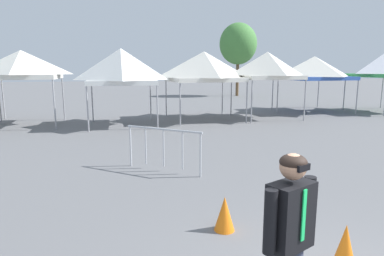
{
  "coord_description": "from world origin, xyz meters",
  "views": [
    {
      "loc": [
        -2.17,
        -1.97,
        2.48
      ],
      "look_at": [
        -0.29,
        4.38,
        1.3
      ],
      "focal_mm": 30.91,
      "sensor_mm": 36.0,
      "label": 1
    }
  ],
  "objects_px": {
    "tree_behind_tents_right": "(238,44)",
    "crowd_barrier_near_person": "(163,141)",
    "canopy_tent_right_of_center": "(267,66)",
    "canopy_tent_left_of_center": "(22,65)",
    "canopy_tent_center": "(204,67)",
    "traffic_cone_lot_center": "(225,214)",
    "traffic_cone_near_barrier": "(345,249)",
    "canopy_tent_far_right": "(121,66)",
    "canopy_tent_far_left": "(314,68)",
    "person_foreground": "(289,235)"
  },
  "relations": [
    {
      "from": "tree_behind_tents_right",
      "to": "crowd_barrier_near_person",
      "type": "height_order",
      "value": "tree_behind_tents_right"
    },
    {
      "from": "canopy_tent_right_of_center",
      "to": "canopy_tent_left_of_center",
      "type": "bearing_deg",
      "value": 175.56
    },
    {
      "from": "tree_behind_tents_right",
      "to": "canopy_tent_center",
      "type": "bearing_deg",
      "value": -120.42
    },
    {
      "from": "tree_behind_tents_right",
      "to": "traffic_cone_lot_center",
      "type": "xyz_separation_m",
      "value": [
        -11.05,
        -24.16,
        -4.48
      ]
    },
    {
      "from": "crowd_barrier_near_person",
      "to": "traffic_cone_lot_center",
      "type": "bearing_deg",
      "value": -84.97
    },
    {
      "from": "crowd_barrier_near_person",
      "to": "traffic_cone_near_barrier",
      "type": "bearing_deg",
      "value": -74.74
    },
    {
      "from": "canopy_tent_left_of_center",
      "to": "canopy_tent_far_right",
      "type": "relative_size",
      "value": 0.97
    },
    {
      "from": "tree_behind_tents_right",
      "to": "crowd_barrier_near_person",
      "type": "xyz_separation_m",
      "value": [
        -11.34,
        -20.9,
        -4.0
      ]
    },
    {
      "from": "traffic_cone_lot_center",
      "to": "traffic_cone_near_barrier",
      "type": "xyz_separation_m",
      "value": [
        1.0,
        -1.44,
        0.04
      ]
    },
    {
      "from": "canopy_tent_right_of_center",
      "to": "canopy_tent_far_left",
      "type": "distance_m",
      "value": 4.25
    },
    {
      "from": "person_foreground",
      "to": "traffic_cone_lot_center",
      "type": "height_order",
      "value": "person_foreground"
    },
    {
      "from": "canopy_tent_far_left",
      "to": "traffic_cone_lot_center",
      "type": "xyz_separation_m",
      "value": [
        -10.53,
        -12.24,
        -2.27
      ]
    },
    {
      "from": "canopy_tent_center",
      "to": "canopy_tent_right_of_center",
      "type": "height_order",
      "value": "canopy_tent_right_of_center"
    },
    {
      "from": "canopy_tent_far_left",
      "to": "crowd_barrier_near_person",
      "type": "xyz_separation_m",
      "value": [
        -10.82,
        -8.98,
        -1.79
      ]
    },
    {
      "from": "tree_behind_tents_right",
      "to": "crowd_barrier_near_person",
      "type": "relative_size",
      "value": 4.25
    },
    {
      "from": "canopy_tent_far_right",
      "to": "canopy_tent_left_of_center",
      "type": "bearing_deg",
      "value": 165.53
    },
    {
      "from": "canopy_tent_far_right",
      "to": "canopy_tent_far_left",
      "type": "distance_m",
      "value": 11.32
    },
    {
      "from": "canopy_tent_left_of_center",
      "to": "traffic_cone_lot_center",
      "type": "height_order",
      "value": "canopy_tent_left_of_center"
    },
    {
      "from": "canopy_tent_far_right",
      "to": "person_foreground",
      "type": "distance_m",
      "value": 12.69
    },
    {
      "from": "tree_behind_tents_right",
      "to": "traffic_cone_lot_center",
      "type": "height_order",
      "value": "tree_behind_tents_right"
    },
    {
      "from": "canopy_tent_left_of_center",
      "to": "traffic_cone_lot_center",
      "type": "bearing_deg",
      "value": -67.48
    },
    {
      "from": "person_foreground",
      "to": "crowd_barrier_near_person",
      "type": "distance_m",
      "value": 5.38
    },
    {
      "from": "canopy_tent_left_of_center",
      "to": "canopy_tent_center",
      "type": "height_order",
      "value": "canopy_tent_center"
    },
    {
      "from": "crowd_barrier_near_person",
      "to": "canopy_tent_far_right",
      "type": "bearing_deg",
      "value": 92.88
    },
    {
      "from": "tree_behind_tents_right",
      "to": "traffic_cone_lot_center",
      "type": "distance_m",
      "value": 26.94
    },
    {
      "from": "canopy_tent_right_of_center",
      "to": "crowd_barrier_near_person",
      "type": "distance_m",
      "value": 10.28
    },
    {
      "from": "canopy_tent_center",
      "to": "person_foreground",
      "type": "distance_m",
      "value": 13.75
    },
    {
      "from": "canopy_tent_far_left",
      "to": "person_foreground",
      "type": "bearing_deg",
      "value": -126.92
    },
    {
      "from": "canopy_tent_left_of_center",
      "to": "traffic_cone_near_barrier",
      "type": "height_order",
      "value": "canopy_tent_left_of_center"
    },
    {
      "from": "canopy_tent_right_of_center",
      "to": "person_foreground",
      "type": "distance_m",
      "value": 14.58
    },
    {
      "from": "canopy_tent_left_of_center",
      "to": "canopy_tent_far_left",
      "type": "relative_size",
      "value": 0.93
    },
    {
      "from": "canopy_tent_center",
      "to": "traffic_cone_lot_center",
      "type": "distance_m",
      "value": 11.79
    },
    {
      "from": "canopy_tent_left_of_center",
      "to": "person_foreground",
      "type": "distance_m",
      "value": 14.48
    },
    {
      "from": "canopy_tent_far_left",
      "to": "crowd_barrier_near_person",
      "type": "relative_size",
      "value": 2.25
    },
    {
      "from": "canopy_tent_center",
      "to": "canopy_tent_right_of_center",
      "type": "relative_size",
      "value": 1.02
    },
    {
      "from": "canopy_tent_left_of_center",
      "to": "canopy_tent_center",
      "type": "xyz_separation_m",
      "value": [
        8.15,
        -0.48,
        -0.07
      ]
    },
    {
      "from": "person_foreground",
      "to": "canopy_tent_far_left",
      "type": "bearing_deg",
      "value": 53.08
    },
    {
      "from": "traffic_cone_near_barrier",
      "to": "canopy_tent_center",
      "type": "bearing_deg",
      "value": 79.28
    },
    {
      "from": "tree_behind_tents_right",
      "to": "canopy_tent_far_left",
      "type": "bearing_deg",
      "value": -92.51
    },
    {
      "from": "canopy_tent_far_right",
      "to": "canopy_tent_far_left",
      "type": "xyz_separation_m",
      "value": [
        11.18,
        1.76,
        -0.05
      ]
    },
    {
      "from": "tree_behind_tents_right",
      "to": "canopy_tent_far_right",
      "type": "bearing_deg",
      "value": -130.55
    },
    {
      "from": "tree_behind_tents_right",
      "to": "traffic_cone_near_barrier",
      "type": "distance_m",
      "value": 27.86
    },
    {
      "from": "canopy_tent_center",
      "to": "canopy_tent_left_of_center",
      "type": "bearing_deg",
      "value": 176.6
    },
    {
      "from": "tree_behind_tents_right",
      "to": "traffic_cone_near_barrier",
      "type": "relative_size",
      "value": 10.43
    },
    {
      "from": "canopy_tent_left_of_center",
      "to": "canopy_tent_far_left",
      "type": "bearing_deg",
      "value": 2.59
    },
    {
      "from": "traffic_cone_lot_center",
      "to": "traffic_cone_near_barrier",
      "type": "height_order",
      "value": "traffic_cone_near_barrier"
    },
    {
      "from": "tree_behind_tents_right",
      "to": "traffic_cone_near_barrier",
      "type": "xyz_separation_m",
      "value": [
        -10.06,
        -25.6,
        -4.43
      ]
    },
    {
      "from": "person_foreground",
      "to": "canopy_tent_center",
      "type": "bearing_deg",
      "value": 74.65
    },
    {
      "from": "canopy_tent_left_of_center",
      "to": "person_foreground",
      "type": "xyz_separation_m",
      "value": [
        4.53,
        -13.66,
        -1.64
      ]
    },
    {
      "from": "canopy_tent_left_of_center",
      "to": "canopy_tent_center",
      "type": "distance_m",
      "value": 8.16
    }
  ]
}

